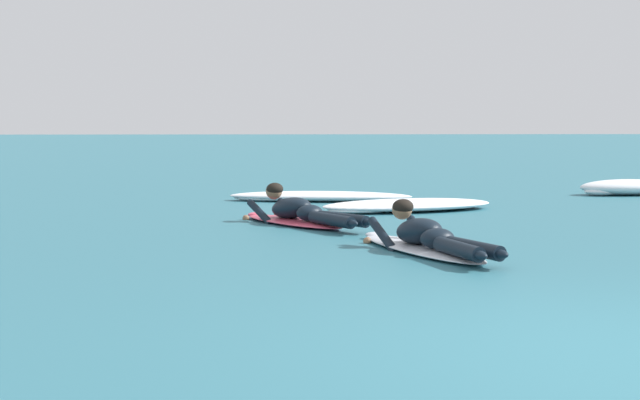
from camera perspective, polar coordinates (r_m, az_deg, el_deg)
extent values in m
plane|color=#2D6B7A|center=(15.67, 5.05, -0.13)|extent=(120.00, 120.00, 0.00)
ellipsoid|color=silver|center=(9.95, 5.77, -2.74)|extent=(1.26, 2.40, 0.07)
ellipsoid|color=silver|center=(10.95, 3.09, -1.99)|extent=(0.25, 0.25, 0.06)
ellipsoid|color=black|center=(9.97, 5.65, -1.77)|extent=(0.59, 0.75, 0.34)
ellipsoid|color=black|center=(9.64, 6.68, -2.18)|extent=(0.41, 0.37, 0.20)
cylinder|color=black|center=(9.12, 7.87, -2.78)|extent=(0.35, 0.82, 0.14)
ellipsoid|color=black|center=(8.76, 9.03, -3.10)|extent=(0.17, 0.24, 0.08)
cylinder|color=black|center=(9.20, 8.74, -2.73)|extent=(0.44, 0.80, 0.14)
ellipsoid|color=black|center=(8.87, 10.19, -3.03)|extent=(0.17, 0.24, 0.08)
cylinder|color=black|center=(10.21, 3.62, -2.06)|extent=(0.28, 0.61, 0.35)
sphere|color=#8C6647|center=(10.58, 2.71, -2.36)|extent=(0.09, 0.09, 0.09)
cylinder|color=black|center=(10.39, 5.87, -1.96)|extent=(0.28, 0.61, 0.35)
sphere|color=#8C6647|center=(10.73, 4.94, -2.27)|extent=(0.09, 0.09, 0.09)
sphere|color=#8C6647|center=(10.30, 4.68, -0.53)|extent=(0.21, 0.21, 0.21)
ellipsoid|color=black|center=(10.28, 4.73, -0.38)|extent=(0.27, 0.26, 0.16)
ellipsoid|color=#E54C66|center=(12.43, -1.50, -1.23)|extent=(1.50, 1.95, 0.07)
ellipsoid|color=#E54C66|center=(13.21, -3.70, -0.83)|extent=(0.27, 0.27, 0.06)
ellipsoid|color=black|center=(12.45, -1.63, -0.45)|extent=(0.71, 0.81, 0.35)
ellipsoid|color=black|center=(12.12, -0.59, -0.74)|extent=(0.44, 0.42, 0.20)
cylinder|color=black|center=(11.61, 0.65, -1.13)|extent=(0.52, 0.81, 0.14)
ellipsoid|color=black|center=(11.25, 1.78, -1.31)|extent=(0.20, 0.24, 0.08)
cylinder|color=black|center=(11.70, 1.29, -1.08)|extent=(0.60, 0.77, 0.14)
ellipsoid|color=black|center=(11.37, 2.63, -1.25)|extent=(0.20, 0.24, 0.08)
cylinder|color=black|center=(12.67, -3.41, -0.73)|extent=(0.36, 0.50, 0.31)
sphere|color=#8C6647|center=(12.99, -4.22, -1.04)|extent=(0.09, 0.09, 0.09)
cylinder|color=black|center=(12.89, -1.69, -0.63)|extent=(0.36, 0.50, 0.31)
sphere|color=#8C6647|center=(13.18, -2.48, -0.95)|extent=(0.09, 0.09, 0.09)
sphere|color=#8C6647|center=(12.78, -2.63, 0.50)|extent=(0.21, 0.21, 0.21)
ellipsoid|color=black|center=(12.76, -2.58, 0.63)|extent=(0.29, 0.29, 0.16)
ellipsoid|color=white|center=(15.81, 0.02, 0.22)|extent=(2.96, 1.12, 0.16)
ellipsoid|color=white|center=(15.88, 2.65, 0.15)|extent=(1.06, 0.45, 0.11)
ellipsoid|color=white|center=(15.84, -3.12, 0.09)|extent=(1.10, 0.66, 0.09)
ellipsoid|color=white|center=(14.29, 4.99, -0.27)|extent=(2.78, 1.84, 0.16)
ellipsoid|color=white|center=(14.72, 6.97, -0.24)|extent=(1.07, 1.00, 0.11)
ellipsoid|color=white|center=(13.88, 2.32, -0.56)|extent=(1.01, 0.71, 0.09)
ellipsoid|color=white|center=(17.84, 17.03, 0.70)|extent=(1.74, 0.96, 0.27)
ellipsoid|color=white|center=(17.56, 15.67, 0.48)|extent=(0.67, 0.51, 0.15)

